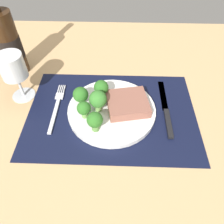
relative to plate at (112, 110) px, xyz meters
The scene contains 13 objects.
ground_plane 2.60cm from the plate, ahead, with size 140.00×110.00×3.00cm, color tan.
placemat 0.95cm from the plate, ahead, with size 47.95×33.63×0.30cm, color black.
plate is the anchor object (origin of this frame).
steak 4.97cm from the plate, ahead, with size 11.14×10.25×2.71cm, color #8C5647.
broccoli_center 8.87cm from the plate, 155.60° to the right, with size 3.70×3.70×5.24cm.
broccoli_near_steak 6.99cm from the plate, 125.07° to the left, with size 4.21×4.21×5.95cm.
broccoli_front_edge 6.02cm from the plate, behind, with size 4.78×4.78×6.56cm.
broccoli_back_left 9.79cm from the plate, 166.21° to the left, with size 4.37×4.37×5.24cm.
broccoli_near_fork 9.51cm from the plate, 117.65° to the right, with size 4.12×4.12×5.93cm.
fork 16.30cm from the plate, behind, with size 2.40×19.20×0.50cm.
knife 15.68cm from the plate, ahead, with size 1.80×23.00×0.80cm.
wine_bottle 39.05cm from the plate, 150.39° to the left, with size 7.42×7.42×30.52cm.
wine_glass 29.62cm from the plate, 167.09° to the left, with size 7.17×7.17×14.52cm.
Camera 1 is at (1.46, -41.52, 47.42)cm, focal length 34.98 mm.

